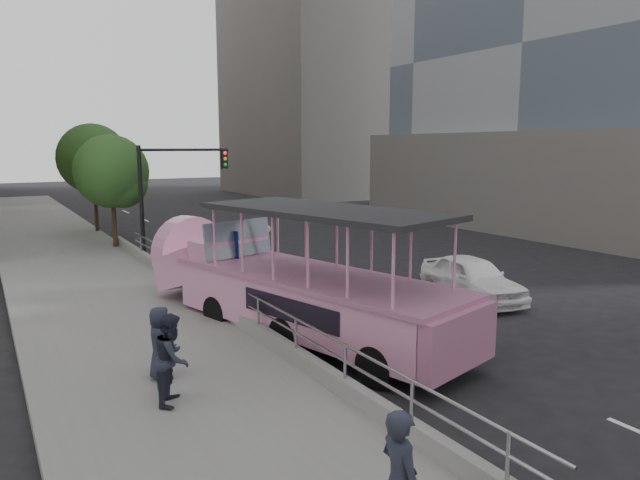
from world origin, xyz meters
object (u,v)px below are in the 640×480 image
Objects in this scene: traffic_signal at (168,184)px; street_tree_near at (114,174)px; street_tree_far at (95,161)px; car at (472,278)px; pedestrian_mid at (172,358)px; parking_sign at (232,263)px; pedestrian_far at (160,343)px; duck_boat at (286,285)px.

street_tree_near is at bearing 114.98° from traffic_signal.
car is at bearing -68.86° from street_tree_far.
parking_sign is (3.50, 5.53, 0.51)m from pedestrian_mid.
pedestrian_far is at bearing -128.47° from parking_sign.
street_tree_far is (-1.40, 9.43, 0.81)m from traffic_signal.
street_tree_far reaches higher than parking_sign.
street_tree_far is at bearing -6.60° from pedestrian_far.
pedestrian_far is at bearing -97.04° from street_tree_far.
pedestrian_mid reaches higher than pedestrian_far.
pedestrian_far is at bearing -160.27° from car.
duck_boat is 7.16× the size of pedestrian_far.
pedestrian_far is at bearing -152.36° from duck_boat.
duck_boat is at bearing -171.92° from car.
traffic_signal reaches higher than duck_boat.
car is 0.68× the size of street_tree_far.
duck_boat is 1.73× the size of street_tree_far.
parking_sign is at bearing -38.03° from pedestrian_far.
pedestrian_far is 0.27× the size of street_tree_near.
traffic_signal is at bearing 84.76° from parking_sign.
pedestrian_mid reaches higher than car.
duck_boat is at bearing -21.23° from pedestrian_mid.
street_tree_near is at bearing -8.37° from pedestrian_far.
duck_boat is 11.82m from traffic_signal.
car is at bearing -61.10° from street_tree_near.
pedestrian_far is 17.62m from street_tree_near.
traffic_signal is (-6.82, 11.82, 2.75)m from car.
pedestrian_mid is 18.85m from street_tree_near.
street_tree_far is at bearing 93.38° from duck_boat.
duck_boat is 2.26m from parking_sign.
pedestrian_far is (-11.08, -1.95, 0.33)m from car.
duck_boat reaches higher than pedestrian_far.
duck_boat is at bearing -71.32° from parking_sign.
street_tree_near is at bearing 21.28° from pedestrian_mid.
parking_sign is 19.12m from street_tree_far.
duck_boat is at bearing -84.52° from street_tree_near.
street_tree_near is (2.67, 17.20, 2.74)m from pedestrian_far.
pedestrian_mid is 6.57m from parking_sign.
duck_boat is 1.95× the size of street_tree_near.
pedestrian_mid is 15.82m from traffic_signal.
pedestrian_far is 5.49m from parking_sign.
parking_sign is at bearing -86.78° from street_tree_near.
traffic_signal is 0.81× the size of street_tree_far.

